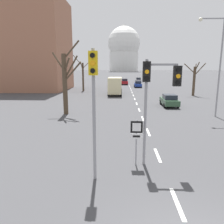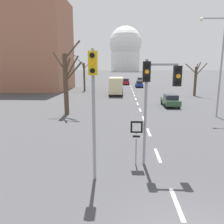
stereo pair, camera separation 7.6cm
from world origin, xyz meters
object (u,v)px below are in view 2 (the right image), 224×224
object	(u,v)px
sedan_mid_centre	(170,100)
delivery_truck	(116,85)
street_lamp_right	(218,58)
route_sign_post	(136,135)
traffic_signal_near_left	(93,92)
traffic_signal_centre_tall	(157,87)
sedan_far_left	(126,82)
sedan_near_right	(139,84)
sedan_near_left	(140,80)

from	to	relation	value
sedan_mid_centre	delivery_truck	size ratio (longest dim) A/B	0.59
street_lamp_right	delivery_truck	size ratio (longest dim) A/B	1.32
delivery_truck	route_sign_post	bearing A→B (deg)	-86.18
traffic_signal_near_left	street_lamp_right	bearing A→B (deg)	51.85
traffic_signal_near_left	sedan_mid_centre	world-z (taller)	traffic_signal_near_left
traffic_signal_near_left	delivery_truck	size ratio (longest dim) A/B	0.78
route_sign_post	traffic_signal_centre_tall	bearing A→B (deg)	7.04
sedan_far_left	sedan_near_right	bearing A→B (deg)	-68.91
traffic_signal_near_left	sedan_far_left	bearing A→B (deg)	87.89
traffic_signal_centre_tall	street_lamp_right	xyz separation A→B (m)	(7.46, 11.50, 1.75)
sedan_near_right	sedan_mid_centre	xyz separation A→B (m)	(2.06, -27.20, -0.03)
traffic_signal_near_left	sedan_near_left	distance (m)	65.17
route_sign_post	sedan_mid_centre	world-z (taller)	route_sign_post
traffic_signal_centre_tall	route_sign_post	world-z (taller)	traffic_signal_centre_tall
traffic_signal_centre_tall	sedan_mid_centre	xyz separation A→B (m)	(4.42, 17.26, -3.22)
route_sign_post	delivery_truck	bearing A→B (deg)	93.82
sedan_near_left	sedan_far_left	xyz separation A→B (m)	(-4.69, -10.39, 0.06)
route_sign_post	sedan_far_left	size ratio (longest dim) A/B	0.52
traffic_signal_centre_tall	sedan_mid_centre	size ratio (longest dim) A/B	1.25
route_sign_post	sedan_near_left	distance (m)	63.44
traffic_signal_centre_tall	sedan_far_left	xyz separation A→B (m)	(-0.83, 52.76, -3.13)
sedan_near_right	traffic_signal_centre_tall	bearing A→B (deg)	-93.05
sedan_mid_centre	traffic_signal_near_left	bearing A→B (deg)	-111.04
traffic_signal_near_left	sedan_near_left	size ratio (longest dim) A/B	1.40
traffic_signal_near_left	sedan_mid_centre	distance (m)	20.45
delivery_truck	street_lamp_right	bearing A→B (deg)	-59.44
sedan_far_left	sedan_mid_centre	bearing A→B (deg)	-81.58
traffic_signal_centre_tall	traffic_signal_near_left	size ratio (longest dim) A/B	0.93
sedan_near_left	delivery_truck	bearing A→B (deg)	-101.11
traffic_signal_centre_tall	sedan_far_left	bearing A→B (deg)	90.90
traffic_signal_near_left	route_sign_post	bearing A→B (deg)	37.87
traffic_signal_near_left	sedan_mid_centre	bearing A→B (deg)	68.96
sedan_near_left	street_lamp_right	bearing A→B (deg)	-86.00
sedan_far_left	delivery_truck	xyz separation A→B (m)	(-2.03, -23.78, 0.84)
traffic_signal_centre_tall	sedan_near_left	size ratio (longest dim) A/B	1.31
sedan_mid_centre	sedan_near_right	bearing A→B (deg)	94.33
sedan_near_right	delivery_truck	distance (m)	16.37
traffic_signal_centre_tall	sedan_near_left	distance (m)	63.34
traffic_signal_near_left	sedan_mid_centre	xyz separation A→B (m)	(7.26, 18.86, -3.13)
sedan_far_left	sedan_near_left	bearing A→B (deg)	65.72
traffic_signal_centre_tall	traffic_signal_near_left	world-z (taller)	traffic_signal_near_left
street_lamp_right	delivery_truck	bearing A→B (deg)	120.56
sedan_near_right	traffic_signal_near_left	bearing A→B (deg)	-96.44
street_lamp_right	sedan_far_left	xyz separation A→B (m)	(-8.29, 41.26, -4.89)
sedan_mid_centre	delivery_truck	bearing A→B (deg)	121.86
route_sign_post	delivery_truck	distance (m)	29.16
route_sign_post	street_lamp_right	bearing A→B (deg)	54.20
sedan_far_left	route_sign_post	bearing A→B (deg)	-90.09
sedan_near_right	sedan_mid_centre	world-z (taller)	sedan_near_right
traffic_signal_near_left	street_lamp_right	xyz separation A→B (m)	(10.29, 13.10, 1.84)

